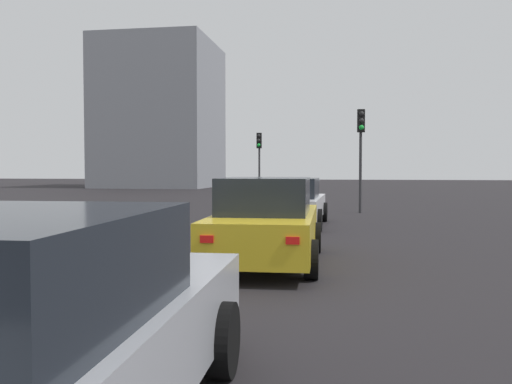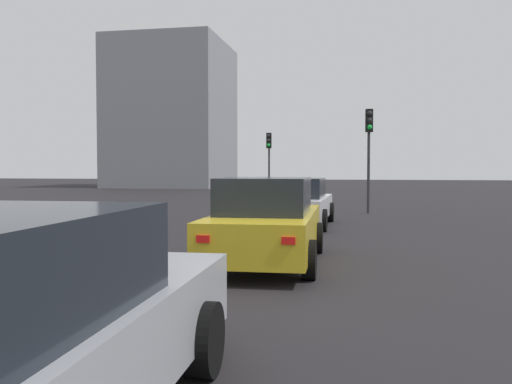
{
  "view_description": "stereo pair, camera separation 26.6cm",
  "coord_description": "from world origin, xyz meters",
  "px_view_note": "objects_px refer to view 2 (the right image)",
  "views": [
    {
      "loc": [
        -8.98,
        -1.66,
        1.77
      ],
      "look_at": [
        1.13,
        -0.01,
        1.33
      ],
      "focal_mm": 38.61,
      "sensor_mm": 36.0,
      "label": 1
    },
    {
      "loc": [
        -8.93,
        -1.92,
        1.77
      ],
      "look_at": [
        1.13,
        -0.01,
        1.33
      ],
      "focal_mm": 38.61,
      "sensor_mm": 36.0,
      "label": 2
    }
  ],
  "objects_px": {
    "traffic_light_near_right": "(269,151)",
    "traffic_light_near_left": "(369,138)",
    "car_white_lead": "(296,203)",
    "car_yellow_second": "(266,223)"
  },
  "relations": [
    {
      "from": "traffic_light_near_right",
      "to": "traffic_light_near_left",
      "type": "bearing_deg",
      "value": 31.87
    },
    {
      "from": "car_white_lead",
      "to": "traffic_light_near_left",
      "type": "relative_size",
      "value": 1.18
    },
    {
      "from": "car_white_lead",
      "to": "traffic_light_near_left",
      "type": "height_order",
      "value": "traffic_light_near_left"
    },
    {
      "from": "car_white_lead",
      "to": "traffic_light_near_right",
      "type": "bearing_deg",
      "value": 13.48
    },
    {
      "from": "car_yellow_second",
      "to": "traffic_light_near_right",
      "type": "xyz_separation_m",
      "value": [
        21.85,
        3.58,
        2.02
      ]
    },
    {
      "from": "car_white_lead",
      "to": "traffic_light_near_right",
      "type": "distance_m",
      "value": 15.52
    },
    {
      "from": "car_white_lead",
      "to": "traffic_light_near_left",
      "type": "bearing_deg",
      "value": -22.2
    },
    {
      "from": "car_white_lead",
      "to": "traffic_light_near_left",
      "type": "xyz_separation_m",
      "value": [
        5.29,
        -2.25,
        2.23
      ]
    },
    {
      "from": "car_yellow_second",
      "to": "traffic_light_near_left",
      "type": "relative_size",
      "value": 1.13
    },
    {
      "from": "car_yellow_second",
      "to": "traffic_light_near_left",
      "type": "bearing_deg",
      "value": -11.27
    }
  ]
}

